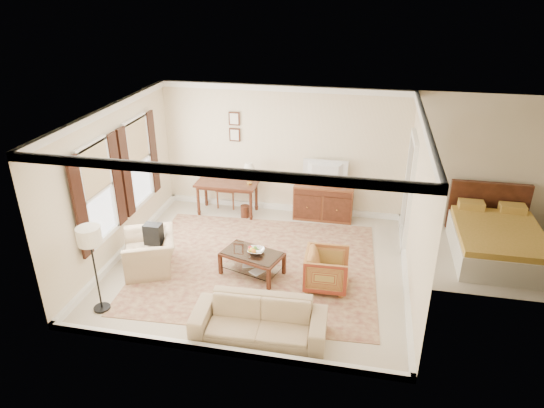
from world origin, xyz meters
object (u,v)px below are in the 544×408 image
(tv, at_px, (325,166))
(club_armchair, at_px, (149,247))
(sideboard, at_px, (323,202))
(sofa, at_px, (259,315))
(writing_desk, at_px, (227,187))
(striped_armchair, at_px, (327,268))
(coffee_table, at_px, (252,258))

(tv, distance_m, club_armchair, 4.08)
(tv, relative_size, club_armchair, 0.88)
(sideboard, height_order, sofa, sideboard)
(writing_desk, height_order, tv, tv)
(striped_armchair, height_order, sofa, sofa)
(writing_desk, xyz_separation_m, coffee_table, (1.17, -2.40, -0.30))
(sideboard, distance_m, sofa, 4.22)
(club_armchair, distance_m, sofa, 2.81)
(sideboard, xyz_separation_m, coffee_table, (-1.02, -2.56, -0.05))
(sideboard, distance_m, striped_armchair, 2.71)
(coffee_table, xyz_separation_m, sofa, (0.50, -1.63, 0.05))
(striped_armchair, bearing_deg, tv, 5.81)
(writing_desk, distance_m, club_armchair, 2.69)
(coffee_table, distance_m, sofa, 1.70)
(writing_desk, distance_m, tv, 2.27)
(striped_armchair, bearing_deg, sofa, 148.43)
(coffee_table, bearing_deg, writing_desk, 115.94)
(sideboard, xyz_separation_m, striped_armchair, (0.35, -2.69, -0.02))
(writing_desk, relative_size, striped_armchair, 1.82)
(sofa, bearing_deg, writing_desk, 110.28)
(striped_armchair, relative_size, club_armchair, 0.73)
(writing_desk, distance_m, striped_armchair, 3.59)
(tv, xyz_separation_m, club_armchair, (-2.92, -2.72, -0.81))
(striped_armchair, distance_m, sofa, 1.73)
(writing_desk, bearing_deg, striped_armchair, -44.89)
(tv, relative_size, sofa, 0.46)
(sideboard, relative_size, club_armchair, 1.25)
(tv, bearing_deg, writing_desk, 3.80)
(tv, height_order, coffee_table, tv)
(sofa, bearing_deg, tv, 80.73)
(club_armchair, bearing_deg, sideboard, 108.82)
(tv, bearing_deg, sideboard, -90.00)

